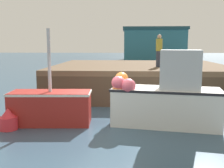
# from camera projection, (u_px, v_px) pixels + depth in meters

# --- Properties ---
(ground) EXTENTS (120.00, 160.00, 0.10)m
(ground) POSITION_uv_depth(u_px,v_px,m) (101.00, 125.00, 9.69)
(ground) COLOR #334C60
(pier) EXTENTS (9.77, 8.17, 1.65)m
(pier) POSITION_uv_depth(u_px,v_px,m) (140.00, 70.00, 15.37)
(pier) COLOR brown
(pier) RESTS_ON ground
(fishing_boat_near_left) EXTENTS (2.91, 1.30, 3.36)m
(fishing_boat_near_left) POSITION_uv_depth(u_px,v_px,m) (51.00, 106.00, 9.56)
(fishing_boat_near_left) COLOR maroon
(fishing_boat_near_left) RESTS_ON ground
(fishing_boat_near_right) EXTENTS (3.90, 1.98, 2.64)m
(fishing_boat_near_right) POSITION_uv_depth(u_px,v_px,m) (166.00, 98.00, 9.30)
(fishing_boat_near_right) COLOR silver
(fishing_boat_near_right) RESTS_ON ground
(rowboat) EXTENTS (1.67, 1.31, 0.39)m
(rowboat) POSITION_uv_depth(u_px,v_px,m) (205.00, 112.00, 10.52)
(rowboat) COLOR silver
(rowboat) RESTS_ON ground
(dockworker) EXTENTS (0.34, 0.34, 1.69)m
(dockworker) POSITION_uv_depth(u_px,v_px,m) (159.00, 51.00, 13.98)
(dockworker) COLOR #2D3342
(dockworker) RESTS_ON pier
(warehouse) EXTENTS (10.96, 6.91, 5.75)m
(warehouse) POSITION_uv_depth(u_px,v_px,m) (154.00, 44.00, 47.89)
(warehouse) COLOR #2D6B7A
(warehouse) RESTS_ON ground
(mooring_buoy_foreground) EXTENTS (0.60, 0.60, 0.73)m
(mooring_buoy_foreground) POSITION_uv_depth(u_px,v_px,m) (8.00, 120.00, 8.93)
(mooring_buoy_foreground) COLOR red
(mooring_buoy_foreground) RESTS_ON ground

